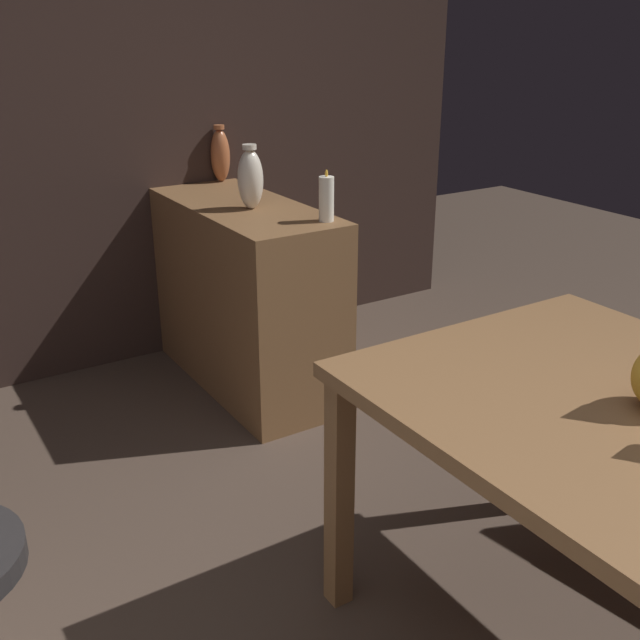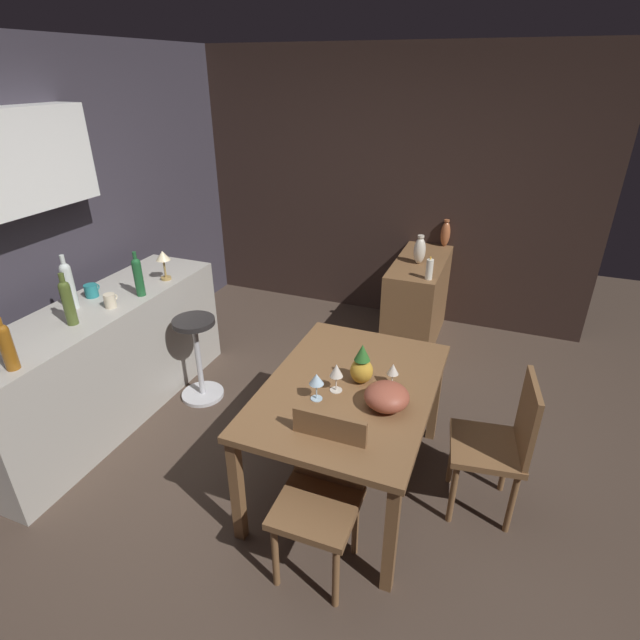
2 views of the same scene
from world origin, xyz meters
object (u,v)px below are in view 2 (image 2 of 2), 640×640
Objects in this scene: wine_bottle_amber at (6,345)px; counter_lamp at (163,259)px; chair_near_window at (321,491)px; cup_teal at (91,291)px; wine_bottle_olive at (67,300)px; sideboard_cabinet at (417,300)px; vase_copper at (445,234)px; wine_glass_right at (316,380)px; fruit_bowl at (387,396)px; wine_glass_left at (393,370)px; wine_bottle_green at (138,275)px; vase_ceramic_ivory at (420,250)px; bar_stool at (198,357)px; chair_by_doorway at (500,442)px; pineapple_centerpiece at (362,366)px; wine_bottle_clear at (68,284)px; wine_glass_center at (336,371)px; cup_cream at (110,301)px; dining_table at (350,397)px.

wine_bottle_amber reaches higher than counter_lamp.
chair_near_window is 6.92× the size of cup_teal.
wine_bottle_olive reaches higher than counter_lamp.
counter_lamp reaches higher than sideboard_cabinet.
counter_lamp is 2.65m from vase_copper.
wine_glass_right is 0.39m from fruit_bowl.
wine_bottle_amber is at bearing 113.58° from wine_glass_left.
vase_copper is (2.19, -1.86, -0.11)m from wine_bottle_green.
vase_ceramic_ivory is at bearing -3.68° from wine_glass_right.
cup_teal is (-1.87, 2.04, 0.54)m from sideboard_cabinet.
chair_by_doorway is at bearing -98.47° from bar_stool.
wine_bottle_amber is (-0.16, 1.76, 0.56)m from chair_near_window.
pineapple_centerpiece is (-1.97, -0.04, 0.44)m from sideboard_cabinet.
vase_copper reaches higher than bar_stool.
wine_bottle_clear is (0.09, 2.25, 0.27)m from fruit_bowl.
wine_bottle_green is (0.43, 1.96, 0.25)m from fruit_bowl.
wine_glass_center is 0.31m from fruit_bowl.
wine_glass_center is at bearing -94.96° from cup_cream.
dining_table is 1.80m from cup_cream.
fruit_bowl reaches higher than sideboard_cabinet.
cup_cream reaches higher than chair_near_window.
wine_glass_left is at bearing -14.24° from chair_near_window.
wine_glass_center is (-0.19, 0.92, 0.37)m from chair_by_doorway.
wine_glass_right is at bearing 147.17° from wine_glass_center.
bar_stool is at bearing 138.59° from sideboard_cabinet.
fruit_bowl is (-0.12, -0.25, 0.15)m from dining_table.
vase_copper is at bearing -5.78° from wine_glass_right.
cup_teal reaches higher than fruit_bowl.
chair_by_doorway is at bearing -78.48° from wine_glass_center.
sideboard_cabinet is at bearing -42.34° from cup_cream.
wine_bottle_clear is 3.02× the size of cup_teal.
dining_table is 1.79m from wine_bottle_green.
cup_cream is at bearing -9.88° from wine_bottle_olive.
wine_glass_left is (0.10, -0.22, 0.18)m from dining_table.
cup_cream is (0.26, 1.64, 0.08)m from wine_glass_right.
chair_near_window is at bearing -179.86° from pineapple_centerpiece.
wine_bottle_green is at bearing 134.89° from sideboard_cabinet.
vase_ceramic_ivory is (2.14, -1.83, -0.12)m from wine_bottle_olive.
dining_table is at bearing 179.79° from sideboard_cabinet.
vase_copper is (2.34, -2.17, -0.00)m from cup_teal.
wine_bottle_olive is (-0.22, 1.83, 0.41)m from dining_table.
cup_cream is (-0.04, 2.64, 0.45)m from chair_by_doorway.
pineapple_centerpiece is (-0.39, -1.44, 0.47)m from bar_stool.
vase_copper is at bearing -4.40° from wine_glass_center.
wine_bottle_green is 1.07× the size of wine_bottle_amber.
counter_lamp is (0.52, 2.60, 0.57)m from chair_by_doorway.
fruit_bowl is (0.07, -0.38, -0.06)m from wine_glass_right.
wine_glass_right is 0.14m from wine_glass_center.
chair_by_doorway is 2.06m from vase_ceramic_ivory.
wine_bottle_clear reaches higher than sideboard_cabinet.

